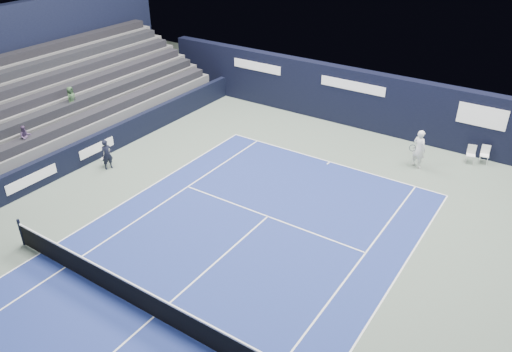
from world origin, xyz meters
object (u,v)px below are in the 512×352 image
(folding_chair_back_b, at_px, (471,153))
(line_judge_chair, at_px, (106,156))
(folding_chair_back_a, at_px, (485,153))
(tennis_player, at_px, (419,149))
(tennis_net, at_px, (152,304))

(folding_chair_back_b, relative_size, line_judge_chair, 1.01)
(line_judge_chair, bearing_deg, folding_chair_back_a, 12.91)
(folding_chair_back_a, distance_m, tennis_player, 3.32)
(folding_chair_back_a, height_order, tennis_net, tennis_net)
(folding_chair_back_b, bearing_deg, tennis_net, -124.09)
(tennis_net, bearing_deg, folding_chair_back_a, 69.11)
(folding_chair_back_b, height_order, tennis_player, tennis_player)
(tennis_player, bearing_deg, folding_chair_back_b, 42.60)
(folding_chair_back_a, relative_size, line_judge_chair, 1.01)
(line_judge_chair, distance_m, tennis_net, 10.31)
(line_judge_chair, bearing_deg, folding_chair_back_b, 13.01)
(folding_chair_back_a, relative_size, tennis_net, 0.07)
(folding_chair_back_a, bearing_deg, folding_chair_back_b, -158.03)
(tennis_player, bearing_deg, line_judge_chair, -146.82)
(folding_chair_back_b, relative_size, tennis_net, 0.07)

